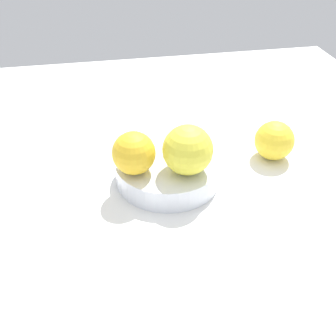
# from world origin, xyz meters

# --- Properties ---
(ground_plane) EXTENTS (1.10, 1.10, 0.02)m
(ground_plane) POSITION_xyz_m (0.00, 0.00, -0.01)
(ground_plane) COLOR white
(fruit_bowl) EXTENTS (0.17, 0.17, 0.04)m
(fruit_bowl) POSITION_xyz_m (0.00, 0.00, 0.02)
(fruit_bowl) COLOR silver
(fruit_bowl) RESTS_ON ground_plane
(orange_in_bowl_0) EXTENTS (0.07, 0.07, 0.07)m
(orange_in_bowl_0) POSITION_xyz_m (0.02, -0.06, 0.07)
(orange_in_bowl_0) COLOR yellow
(orange_in_bowl_0) RESTS_ON fruit_bowl
(orange_in_bowl_1) EXTENTS (0.08, 0.08, 0.08)m
(orange_in_bowl_1) POSITION_xyz_m (0.03, 0.02, 0.08)
(orange_in_bowl_1) COLOR yellow
(orange_in_bowl_1) RESTS_ON fruit_bowl
(orange_loose_0) EXTENTS (0.07, 0.07, 0.07)m
(orange_loose_0) POSITION_xyz_m (-0.03, 0.20, 0.03)
(orange_loose_0) COLOR yellow
(orange_loose_0) RESTS_ON ground_plane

